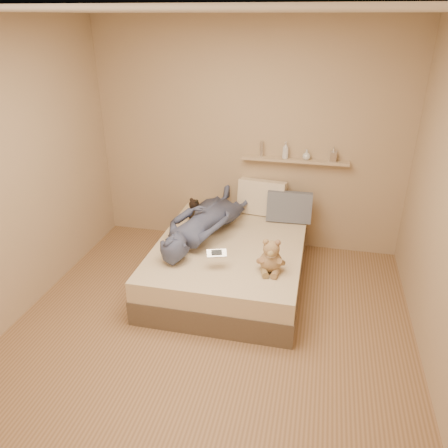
% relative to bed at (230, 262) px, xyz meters
% --- Properties ---
extents(room, '(3.80, 3.80, 3.80)m').
position_rel_bed_xyz_m(room, '(0.00, -0.93, 1.08)').
color(room, '#906C4A').
rests_on(room, ground).
extents(bed, '(1.50, 1.90, 0.45)m').
position_rel_bed_xyz_m(bed, '(0.00, 0.00, 0.00)').
color(bed, brown).
rests_on(bed, floor).
extents(game_console, '(0.20, 0.13, 0.06)m').
position_rel_bed_xyz_m(game_console, '(-0.02, -0.51, 0.39)').
color(game_console, silver).
rests_on(game_console, bed).
extents(teddy_bear, '(0.28, 0.27, 0.34)m').
position_rel_bed_xyz_m(teddy_bear, '(0.48, -0.46, 0.36)').
color(teddy_bear, tan).
rests_on(teddy_bear, bed).
extents(dark_plush, '(0.17, 0.17, 0.27)m').
position_rel_bed_xyz_m(dark_plush, '(-0.51, 0.46, 0.34)').
color(dark_plush, black).
rests_on(dark_plush, bed).
extents(pillow_cream, '(0.57, 0.28, 0.42)m').
position_rel_bed_xyz_m(pillow_cream, '(0.20, 0.83, 0.43)').
color(pillow_cream, beige).
rests_on(pillow_cream, bed).
extents(pillow_grey, '(0.51, 0.22, 0.36)m').
position_rel_bed_xyz_m(pillow_grey, '(0.54, 0.69, 0.40)').
color(pillow_grey, slate).
rests_on(pillow_grey, bed).
extents(person, '(0.92, 1.63, 0.37)m').
position_rel_bed_xyz_m(person, '(-0.29, 0.13, 0.41)').
color(person, '#404764').
rests_on(person, bed).
extents(wall_shelf, '(1.20, 0.12, 0.03)m').
position_rel_bed_xyz_m(wall_shelf, '(0.55, 0.91, 0.88)').
color(wall_shelf, tan).
rests_on(wall_shelf, wall_back).
extents(shelf_bottles, '(0.85, 0.09, 0.19)m').
position_rel_bed_xyz_m(shelf_bottles, '(0.65, 0.91, 0.97)').
color(shelf_bottles, silver).
rests_on(shelf_bottles, wall_shelf).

